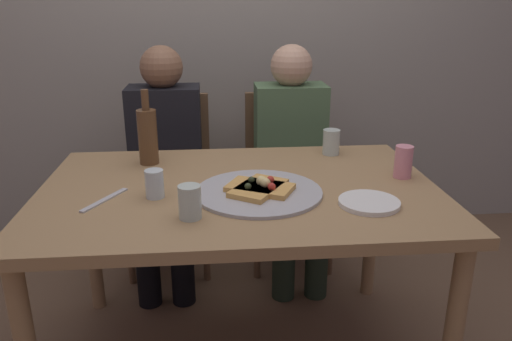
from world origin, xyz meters
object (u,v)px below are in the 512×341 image
object	(u,v)px
pizza_slice_extra	(261,187)
table_knife	(105,200)
wine_bottle	(148,135)
guest_in_beanie	(292,152)
chair_right	(287,167)
pizza_slice_last	(259,187)
plate_stack	(369,203)
dining_table	(240,206)
guest_in_sweater	(165,156)
chair_left	(169,170)
wine_glass	(155,184)
pizza_tray	(259,192)
tumbler_far	(190,202)
soda_can	(403,162)
tumbler_near	(331,142)

from	to	relation	value
pizza_slice_extra	table_knife	size ratio (longest dim) A/B	1.16
wine_bottle	guest_in_beanie	size ratio (longest dim) A/B	0.26
table_knife	chair_right	xyz separation A→B (m)	(0.77, 0.97, -0.23)
pizza_slice_last	pizza_slice_extra	distance (m)	0.01
chair_right	plate_stack	bearing A→B (deg)	95.38
wine_bottle	table_knife	xyz separation A→B (m)	(-0.11, -0.39, -0.12)
pizza_slice_extra	plate_stack	world-z (taller)	pizza_slice_extra
dining_table	guest_in_beanie	xyz separation A→B (m)	(0.31, 0.72, -0.02)
pizza_slice_last	guest_in_sweater	bearing A→B (deg)	116.17
pizza_slice_last	chair_left	size ratio (longest dim) A/B	0.28
wine_glass	wine_bottle	bearing A→B (deg)	99.22
pizza_tray	guest_in_sweater	xyz separation A→B (m)	(-0.39, 0.80, -0.11)
tumbler_far	chair_right	world-z (taller)	chair_right
pizza_slice_extra	tumbler_far	xyz separation A→B (m)	(-0.23, -0.18, 0.03)
pizza_slice_extra	wine_glass	bearing A→B (deg)	-179.68
tumbler_far	soda_can	size ratio (longest dim) A/B	0.86
wine_bottle	guest_in_beanie	bearing A→B (deg)	32.95
pizza_slice_extra	tumbler_far	distance (m)	0.30
tumbler_far	chair_left	world-z (taller)	chair_left
wine_glass	soda_can	size ratio (longest dim) A/B	0.79
wine_glass	table_knife	world-z (taller)	wine_glass
dining_table	pizza_slice_extra	size ratio (longest dim) A/B	5.56
wine_bottle	chair_left	distance (m)	0.68
chair_right	guest_in_beanie	xyz separation A→B (m)	(0.00, -0.15, 0.13)
wine_glass	plate_stack	bearing A→B (deg)	-10.45
soda_can	chair_right	xyz separation A→B (m)	(-0.31, 0.83, -0.29)
pizza_tray	guest_in_beanie	size ratio (longest dim) A/B	0.38
dining_table	pizza_slice_last	size ratio (longest dim) A/B	5.56
soda_can	chair_right	size ratio (longest dim) A/B	0.14
pizza_tray	plate_stack	xyz separation A→B (m)	(0.35, -0.13, 0.00)
wine_bottle	tumbler_near	size ratio (longest dim) A/B	2.79
dining_table	pizza_slice_last	bearing A→B (deg)	-50.59
tumbler_far	chair_left	bearing A→B (deg)	98.26
pizza_slice_last	wine_bottle	bearing A→B (deg)	138.04
wine_bottle	pizza_slice_last	bearing A→B (deg)	-41.96
pizza_tray	wine_bottle	bearing A→B (deg)	137.90
soda_can	plate_stack	xyz separation A→B (m)	(-0.20, -0.25, -0.05)
wine_bottle	tumbler_far	world-z (taller)	wine_bottle
wine_bottle	chair_left	world-z (taller)	wine_bottle
pizza_slice_extra	tumbler_near	size ratio (longest dim) A/B	2.35
soda_can	plate_stack	distance (m)	0.33
pizza_slice_extra	guest_in_beanie	world-z (taller)	guest_in_beanie
table_knife	plate_stack	bearing A→B (deg)	111.70
pizza_tray	pizza_slice_last	world-z (taller)	pizza_slice_last
dining_table	plate_stack	xyz separation A→B (m)	(0.41, -0.21, 0.09)
soda_can	chair_right	bearing A→B (deg)	110.15
pizza_tray	wine_glass	xyz separation A→B (m)	(-0.35, -0.00, 0.04)
tumbler_near	table_knife	xyz separation A→B (m)	(-0.87, -0.45, -0.05)
tumbler_far	guest_in_sweater	distance (m)	1.01
soda_can	guest_in_beanie	distance (m)	0.77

